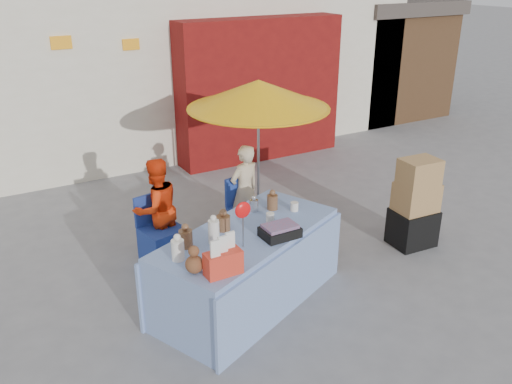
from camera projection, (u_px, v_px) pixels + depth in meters
ground at (277, 290)px, 6.25m from camera, size 80.00×80.00×0.00m
market_table at (247, 266)px, 5.89m from camera, size 2.46×1.85×1.35m
chair_left at (163, 242)px, 6.80m from camera, size 0.57×0.56×0.85m
chair_right at (249, 220)px, 7.37m from camera, size 0.57×0.56×0.85m
vendor_orange at (157, 209)px, 6.75m from camera, size 0.73×0.62×1.32m
vendor_beige at (245, 191)px, 7.33m from camera, size 0.52×0.40×1.29m
umbrella at (258, 95)px, 7.10m from camera, size 1.90×1.90×2.09m
box_stack at (415, 206)px, 7.07m from camera, size 0.58×0.48×1.21m
tarp_bundle at (223, 292)px, 5.92m from camera, size 0.82×0.70×0.32m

